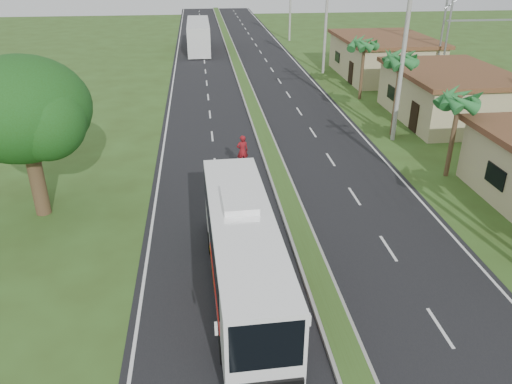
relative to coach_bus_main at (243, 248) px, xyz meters
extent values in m
plane|color=#344B1B|center=(2.93, -2.81, -1.89)|extent=(180.00, 180.00, 0.00)
cube|color=black|center=(2.93, 17.19, -1.88)|extent=(14.00, 160.00, 0.02)
cube|color=gray|center=(2.93, 17.19, -1.80)|extent=(1.20, 160.00, 0.17)
cube|color=#344B1B|center=(2.93, 17.19, -1.71)|extent=(0.95, 160.00, 0.02)
cube|color=silver|center=(-3.77, 17.19, -1.89)|extent=(0.12, 160.00, 0.01)
cube|color=silver|center=(9.63, 17.19, -1.89)|extent=(0.12, 160.00, 0.01)
cube|color=tan|center=(16.93, 19.19, -0.22)|extent=(7.00, 10.00, 3.35)
cube|color=brown|center=(16.93, 19.19, 1.62)|extent=(7.60, 10.60, 0.32)
cube|color=tan|center=(16.93, 33.19, -0.14)|extent=(8.00, 11.00, 3.50)
cube|color=brown|center=(16.93, 33.19, 1.77)|extent=(8.60, 11.60, 0.32)
cylinder|color=#473321|center=(12.33, 9.19, 0.41)|extent=(0.26, 0.26, 4.60)
cylinder|color=#473321|center=(11.73, 16.19, 0.81)|extent=(0.26, 0.26, 5.40)
cylinder|color=#473321|center=(12.23, 25.19, 0.51)|extent=(0.26, 0.26, 4.80)
cylinder|color=#473321|center=(-9.07, 7.19, 0.11)|extent=(0.70, 0.70, 4.00)
ellipsoid|color=#1B4713|center=(-9.07, 7.19, 3.31)|extent=(6.00, 6.00, 4.68)
sphere|color=#1B4713|center=(-7.87, 6.19, 3.01)|extent=(3.40, 3.40, 3.40)
cylinder|color=gray|center=(11.43, 15.19, 4.11)|extent=(0.28, 0.28, 12.00)
cylinder|color=gray|center=(11.43, 35.19, 3.61)|extent=(0.28, 0.28, 11.00)
cylinder|color=gray|center=(11.43, 55.19, 3.36)|extent=(0.28, 0.28, 10.50)
cylinder|color=gray|center=(19.93, 26.69, 4.11)|extent=(0.18, 0.18, 12.00)
cylinder|color=gray|center=(19.93, 27.69, 4.11)|extent=(0.18, 0.18, 12.00)
cube|color=gray|center=(24.93, 27.19, 4.11)|extent=(10.00, 0.14, 0.14)
cube|color=white|center=(0.00, -0.05, -0.10)|extent=(2.50, 10.69, 2.79)
cube|color=black|center=(-0.01, 0.48, 0.52)|extent=(2.50, 8.57, 1.12)
cube|color=black|center=(0.14, -5.30, 0.35)|extent=(2.00, 0.19, 1.56)
cube|color=red|center=(0.03, -1.11, -0.65)|extent=(2.39, 4.67, 0.49)
cube|color=yellow|center=(-0.01, 0.22, -0.88)|extent=(2.34, 2.72, 0.22)
cube|color=white|center=(-0.03, 1.02, 1.42)|extent=(1.30, 2.16, 0.25)
cylinder|color=black|center=(-0.91, -3.44, -1.43)|extent=(0.31, 0.93, 0.92)
cylinder|color=black|center=(1.09, -3.39, -1.43)|extent=(0.31, 0.93, 0.92)
cylinder|color=black|center=(-1.08, 2.76, -1.43)|extent=(0.31, 0.93, 0.92)
cylinder|color=black|center=(0.93, 2.82, -1.43)|extent=(0.31, 0.93, 0.92)
cube|color=silver|center=(-1.07, 49.01, -0.06)|extent=(2.67, 12.06, 3.35)
cube|color=black|center=(-1.07, 49.53, 0.95)|extent=(2.71, 8.92, 1.14)
cube|color=orange|center=(-1.08, 47.96, -0.69)|extent=(2.69, 5.78, 0.37)
cylinder|color=black|center=(-2.24, 44.03, -1.39)|extent=(0.32, 1.01, 1.01)
cylinder|color=black|center=(0.06, 44.02, -1.39)|extent=(0.32, 1.01, 1.01)
cylinder|color=black|center=(-2.21, 53.47, -1.39)|extent=(0.32, 1.01, 1.01)
cylinder|color=black|center=(0.10, 53.46, -1.39)|extent=(0.32, 1.01, 1.01)
imported|color=black|center=(0.93, 10.60, -1.41)|extent=(1.67, 0.74, 0.97)
imported|color=maroon|center=(0.93, 10.60, -0.44)|extent=(0.72, 0.54, 1.80)
camera|label=1|loc=(-1.25, -15.13, 9.68)|focal=35.00mm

